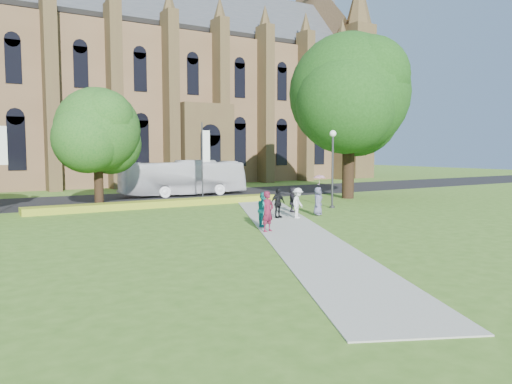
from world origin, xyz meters
TOP-DOWN VIEW (x-y plane):
  - ground at (0.00, 0.00)m, footprint 160.00×160.00m
  - road at (0.00, 20.00)m, footprint 160.00×10.00m
  - footpath at (0.00, 1.00)m, footprint 15.58×28.54m
  - flower_hedge at (-2.00, 13.20)m, footprint 18.00×1.40m
  - cathedral at (10.00, 39.73)m, footprint 52.60×18.25m
  - streetlamp at (7.50, 6.50)m, footprint 0.44×0.44m
  - large_tree at (13.00, 11.00)m, footprint 9.60×9.60m
  - street_tree_1 at (-6.00, 14.50)m, footprint 5.60×5.60m
  - banner_pole_0 at (2.11, 15.20)m, footprint 0.70×0.10m
  - tour_coach at (2.56, 20.03)m, footprint 10.91×2.83m
  - pedestrian_0 at (-1.65, 0.46)m, footprint 0.81×0.66m
  - pedestrian_1 at (-0.98, 1.85)m, footprint 1.03×1.08m
  - pedestrian_2 at (2.34, 3.44)m, footprint 1.29×1.14m
  - pedestrian_3 at (1.42, 4.13)m, footprint 1.04×0.52m
  - pedestrian_4 at (4.24, 3.98)m, footprint 0.97×0.88m
  - pedestrian_5 at (3.74, 5.85)m, footprint 1.21×1.51m
  - parasol at (4.42, 4.08)m, footprint 0.93×0.93m

SIDE VIEW (x-z plane):
  - ground at x=0.00m, z-range 0.00..0.00m
  - road at x=0.00m, z-range 0.00..0.02m
  - footpath at x=0.00m, z-range 0.00..0.04m
  - flower_hedge at x=-2.00m, z-range 0.00..0.45m
  - pedestrian_5 at x=3.74m, z-range 0.04..1.65m
  - pedestrian_4 at x=4.24m, z-range 0.04..1.71m
  - pedestrian_3 at x=1.42m, z-range 0.04..1.74m
  - pedestrian_2 at x=2.34m, z-range 0.04..1.77m
  - pedestrian_1 at x=-0.98m, z-range 0.04..1.79m
  - pedestrian_0 at x=-1.65m, z-range 0.04..1.97m
  - tour_coach at x=2.56m, z-range 0.02..3.04m
  - parasol at x=4.42m, z-range 1.71..2.33m
  - streetlamp at x=7.50m, z-range 0.68..5.92m
  - banner_pole_0 at x=2.11m, z-range 0.39..6.39m
  - street_tree_1 at x=-6.00m, z-range 1.20..9.25m
  - large_tree at x=13.00m, z-range 1.77..14.97m
  - cathedral at x=10.00m, z-range -1.02..26.98m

